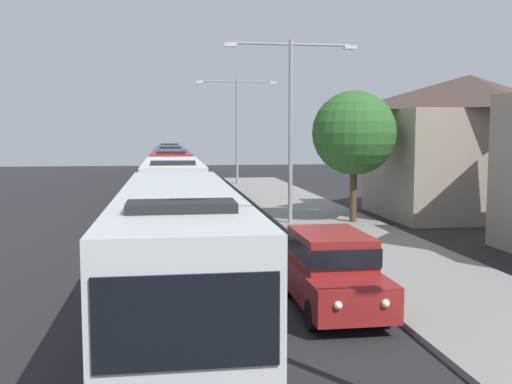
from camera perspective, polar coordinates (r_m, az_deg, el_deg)
bus_lead at (r=13.61m, az=-7.39°, el=-5.50°), size 2.58×12.39×3.21m
bus_second_in_line at (r=27.19m, az=-7.92°, el=0.05°), size 2.58×10.77×3.21m
bus_middle at (r=39.96m, az=-8.08°, el=1.82°), size 2.58×11.45×3.21m
bus_fourth_in_line at (r=52.99m, az=-8.17°, el=2.75°), size 2.58×12.26×3.21m
bus_rear at (r=66.76m, az=-8.23°, el=3.33°), size 2.58×11.03×3.21m
white_suv at (r=14.82m, az=7.16°, el=-7.17°), size 1.86×4.65×1.90m
streetlamp_mid at (r=27.70m, az=3.32°, el=7.62°), size 6.09×0.28×8.36m
streetlamp_far at (r=48.91m, az=-1.82°, el=6.88°), size 6.54×0.28×8.49m
roadside_tree at (r=28.30m, az=9.32°, el=5.55°), size 3.91×3.91×6.12m
house_distant_gabled at (r=32.83m, az=19.46°, el=4.26°), size 9.23×7.59×7.27m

